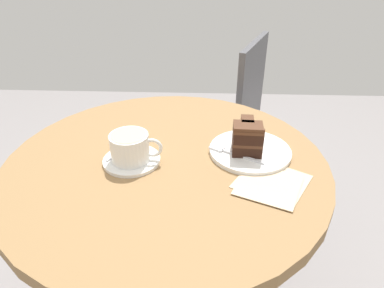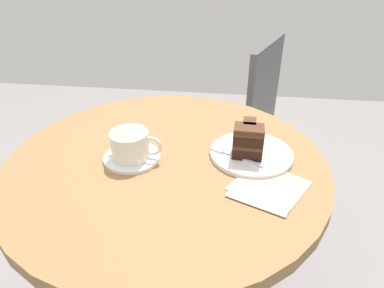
% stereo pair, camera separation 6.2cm
% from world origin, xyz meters
% --- Properties ---
extents(cafe_table, '(0.83, 0.83, 0.73)m').
position_xyz_m(cafe_table, '(0.00, 0.00, 0.62)').
color(cafe_table, olive).
rests_on(cafe_table, ground).
extents(saucer, '(0.15, 0.15, 0.01)m').
position_xyz_m(saucer, '(-0.09, -0.01, 0.74)').
color(saucer, white).
rests_on(saucer, cafe_table).
extents(coffee_cup, '(0.13, 0.10, 0.07)m').
position_xyz_m(coffee_cup, '(-0.09, -0.02, 0.78)').
color(coffee_cup, white).
rests_on(coffee_cup, saucer).
extents(teaspoon, '(0.05, 0.09, 0.00)m').
position_xyz_m(teaspoon, '(-0.12, 0.03, 0.74)').
color(teaspoon, silver).
rests_on(teaspoon, saucer).
extents(cake_plate, '(0.22, 0.22, 0.01)m').
position_xyz_m(cake_plate, '(0.22, 0.04, 0.74)').
color(cake_plate, white).
rests_on(cake_plate, cafe_table).
extents(cake_slice, '(0.08, 0.10, 0.08)m').
position_xyz_m(cake_slice, '(0.21, 0.04, 0.78)').
color(cake_slice, black).
rests_on(cake_slice, cake_plate).
extents(fork, '(0.14, 0.09, 0.00)m').
position_xyz_m(fork, '(0.16, 0.02, 0.75)').
color(fork, silver).
rests_on(fork, cake_plate).
extents(napkin, '(0.20, 0.21, 0.00)m').
position_xyz_m(napkin, '(0.25, -0.09, 0.73)').
color(napkin, beige).
rests_on(napkin, cafe_table).
extents(cafe_chair, '(0.49, 0.49, 0.88)m').
position_xyz_m(cafe_chair, '(0.21, 0.67, 0.52)').
color(cafe_chair, '#4C4C51').
rests_on(cafe_chair, ground).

